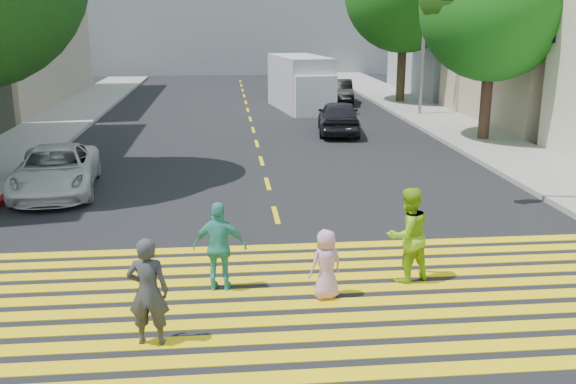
{
  "coord_description": "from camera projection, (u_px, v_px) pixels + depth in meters",
  "views": [
    {
      "loc": [
        -1.15,
        -8.7,
        4.63
      ],
      "look_at": [
        0.0,
        3.0,
        1.4
      ],
      "focal_mm": 40.0,
      "sensor_mm": 36.0,
      "label": 1
    }
  ],
  "objects": [
    {
      "name": "ground",
      "position": [
        307.0,
        333.0,
        9.69
      ],
      "size": [
        120.0,
        120.0,
        0.0
      ],
      "primitive_type": "plane",
      "color": "black"
    },
    {
      "name": "white_van",
      "position": [
        302.0,
        85.0,
        32.45
      ],
      "size": [
        2.93,
        5.94,
        2.68
      ],
      "rotation": [
        0.0,
        0.0,
        0.15
      ],
      "color": "#BBBAC4",
      "rests_on": "ground"
    },
    {
      "name": "sidewalk_right",
      "position": [
        476.0,
        138.0,
        24.86
      ],
      "size": [
        3.0,
        60.0,
        0.15
      ],
      "primitive_type": "cube",
      "color": "gray",
      "rests_on": "ground"
    },
    {
      "name": "traffic_signal",
      "position": [
        575.0,
        40.0,
        14.38
      ],
      "size": [
        4.25,
        1.26,
        6.37
      ],
      "rotation": [
        0.0,
        0.0,
        -0.24
      ],
      "color": "black",
      "rests_on": "ground"
    },
    {
      "name": "lane_line",
      "position": [
        249.0,
        114.0,
        31.28
      ],
      "size": [
        0.12,
        34.4,
        0.01
      ],
      "color": "yellow",
      "rests_on": "ground"
    },
    {
      "name": "dark_car_near",
      "position": [
        339.0,
        117.0,
        25.96
      ],
      "size": [
        2.1,
        4.2,
        1.37
      ],
      "primitive_type": "imported",
      "rotation": [
        0.0,
        0.0,
        3.02
      ],
      "color": "black",
      "rests_on": "ground"
    },
    {
      "name": "building_right_grey",
      "position": [
        492.0,
        10.0,
        38.56
      ],
      "size": [
        10.0,
        10.0,
        10.0
      ],
      "primitive_type": "cube",
      "color": "gray",
      "rests_on": "ground"
    },
    {
      "name": "dark_car_parked",
      "position": [
        339.0,
        92.0,
        35.01
      ],
      "size": [
        1.79,
        4.01,
        1.28
      ],
      "primitive_type": "imported",
      "rotation": [
        0.0,
        0.0,
        -0.12
      ],
      "color": "black",
      "rests_on": "ground"
    },
    {
      "name": "pedestrian_extra",
      "position": [
        220.0,
        247.0,
        11.04
      ],
      "size": [
        0.98,
        0.52,
        1.59
      ],
      "primitive_type": "imported",
      "rotation": [
        0.0,
        0.0,
        3.0
      ],
      "color": "teal",
      "rests_on": "ground"
    },
    {
      "name": "crosswalk",
      "position": [
        298.0,
        298.0,
        10.91
      ],
      "size": [
        13.4,
        5.3,
        0.01
      ],
      "color": "yellow",
      "rests_on": "ground"
    },
    {
      "name": "pedestrian_child",
      "position": [
        326.0,
        264.0,
        10.77
      ],
      "size": [
        0.69,
        0.57,
        1.21
      ],
      "primitive_type": "imported",
      "rotation": [
        0.0,
        0.0,
        3.51
      ],
      "color": "#CF90B8",
      "rests_on": "ground"
    },
    {
      "name": "white_sedan",
      "position": [
        56.0,
        170.0,
        17.27
      ],
      "size": [
        2.54,
        4.67,
        1.24
      ],
      "primitive_type": "imported",
      "rotation": [
        0.0,
        0.0,
        0.11
      ],
      "color": "silver",
      "rests_on": "ground"
    },
    {
      "name": "street_lamp",
      "position": [
        421.0,
        12.0,
        29.27
      ],
      "size": [
        1.9,
        0.25,
        8.42
      ],
      "rotation": [
        0.0,
        0.0,
        -0.04
      ],
      "color": "gray",
      "rests_on": "ground"
    },
    {
      "name": "pedestrian_woman",
      "position": [
        408.0,
        235.0,
        11.42
      ],
      "size": [
        1.02,
        0.91,
        1.74
      ],
      "primitive_type": "imported",
      "rotation": [
        0.0,
        0.0,
        3.49
      ],
      "color": "#8AC41A",
      "rests_on": "ground"
    },
    {
      "name": "sidewalk_left",
      "position": [
        68.0,
        117.0,
        29.98
      ],
      "size": [
        3.0,
        40.0,
        0.15
      ],
      "primitive_type": "cube",
      "color": "gray",
      "rests_on": "ground"
    },
    {
      "name": "silver_car",
      "position": [
        294.0,
        84.0,
        39.1
      ],
      "size": [
        2.27,
        4.56,
        1.27
      ],
      "primitive_type": "imported",
      "rotation": [
        0.0,
        0.0,
        3.25
      ],
      "color": "#9FA2B4",
      "rests_on": "ground"
    },
    {
      "name": "pedestrian_man",
      "position": [
        148.0,
        292.0,
        9.19
      ],
      "size": [
        0.63,
        0.44,
        1.63
      ],
      "primitive_type": "imported",
      "rotation": [
        0.0,
        0.0,
        3.05
      ],
      "color": "#363739",
      "rests_on": "ground"
    }
  ]
}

